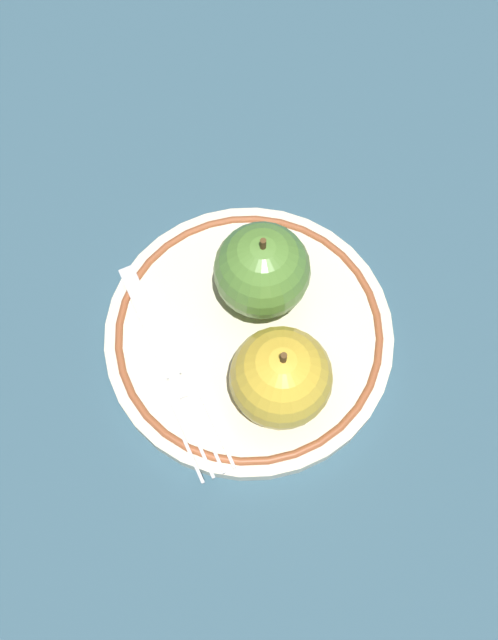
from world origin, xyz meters
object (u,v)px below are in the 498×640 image
(plate, at_px, (249,334))
(apple_red_whole, at_px, (281,378))
(fork, at_px, (167,360))
(apple_second_whole, at_px, (264,273))

(plate, height_order, apple_red_whole, apple_red_whole)
(plate, height_order, fork, fork)
(apple_red_whole, relative_size, fork, 0.45)
(plate, distance_m, apple_second_whole, 0.05)
(apple_second_whole, bearing_deg, plate, 28.49)
(apple_red_whole, distance_m, apple_second_whole, 0.08)
(apple_second_whole, bearing_deg, apple_red_whole, 56.02)
(fork, bearing_deg, apple_second_whole, 102.19)
(plate, relative_size, apple_red_whole, 2.74)
(plate, distance_m, fork, 0.07)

